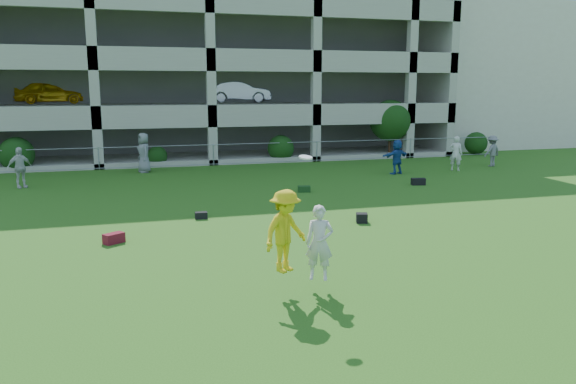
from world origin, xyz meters
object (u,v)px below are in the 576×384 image
object	(u,v)px
crate_d	(362,218)
frisbee_contest	(293,234)
bystander_d	(397,157)
bystander_c	(144,153)
bystander_e	(456,153)
bystander_f	(492,151)
bystander_b	(20,168)
stucco_building	(482,78)
parking_garage	(192,61)

from	to	relation	value
crate_d	frisbee_contest	size ratio (longest dim) A/B	0.13
bystander_d	frisbee_contest	size ratio (longest dim) A/B	0.64
bystander_c	bystander_e	distance (m)	15.95
bystander_e	bystander_f	xyz separation A→B (m)	(2.80, 0.88, -0.06)
frisbee_contest	bystander_b	bearing A→B (deg)	116.76
bystander_b	bystander_d	xyz separation A→B (m)	(17.30, -0.83, -0.02)
stucco_building	bystander_f	distance (m)	16.44
stucco_building	frisbee_contest	world-z (taller)	stucco_building
crate_d	bystander_e	bearing A→B (deg)	45.01
stucco_building	bystander_d	distance (m)	21.08
bystander_c	frisbee_contest	size ratio (longest dim) A/B	0.75
bystander_c	bystander_d	distance (m)	12.69
stucco_building	bystander_c	bearing A→B (deg)	-158.47
stucco_building	bystander_f	bearing A→B (deg)	-122.13
stucco_building	bystander_f	xyz separation A→B (m)	(-8.46, -13.47, -4.16)
bystander_c	crate_d	bearing A→B (deg)	11.00
bystander_b	bystander_f	size ratio (longest dim) A/B	1.05
frisbee_contest	bystander_c	bearing A→B (deg)	97.52
bystander_f	parking_garage	world-z (taller)	parking_garage
bystander_f	frisbee_contest	distance (m)	22.15
bystander_d	bystander_b	bearing A→B (deg)	-19.86
bystander_b	bystander_c	distance (m)	6.12
bystander_e	bystander_f	distance (m)	2.93
bystander_c	bystander_e	size ratio (longest dim) A/B	1.11
bystander_c	bystander_e	bearing A→B (deg)	61.40
bystander_b	parking_garage	world-z (taller)	parking_garage
bystander_b	bystander_e	world-z (taller)	bystander_e
bystander_d	bystander_f	distance (m)	6.33
bystander_b	bystander_c	xyz separation A→B (m)	(5.25, 3.15, 0.12)
bystander_c	parking_garage	bearing A→B (deg)	145.12
bystander_c	parking_garage	distance (m)	12.01
stucco_building	parking_garage	size ratio (longest dim) A/B	0.53
stucco_building	frisbee_contest	bearing A→B (deg)	-130.08
bystander_d	bystander_f	bearing A→B (deg)	172.56
bystander_b	frisbee_contest	size ratio (longest dim) A/B	0.66
bystander_d	bystander_e	xyz separation A→B (m)	(3.44, 0.19, 0.04)
stucco_building	bystander_b	distance (m)	35.05
bystander_e	parking_garage	size ratio (longest dim) A/B	0.06
bystander_c	frisbee_contest	xyz separation A→B (m)	(2.42, -18.35, 0.29)
bystander_b	bystander_e	bearing A→B (deg)	-30.73
stucco_building	crate_d	world-z (taller)	stucco_building
bystander_b	frisbee_contest	bearing A→B (deg)	-92.19
bystander_c	frisbee_contest	bearing A→B (deg)	-7.34
bystander_c	bystander_f	world-z (taller)	bystander_c
stucco_building	bystander_e	world-z (taller)	stucco_building
frisbee_contest	bystander_d	bearing A→B (deg)	56.18
stucco_building	bystander_b	bearing A→B (deg)	-156.81
bystander_d	frisbee_contest	distance (m)	17.31
bystander_e	crate_d	world-z (taller)	bystander_e
bystander_b	bystander_f	bearing A→B (deg)	-28.38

